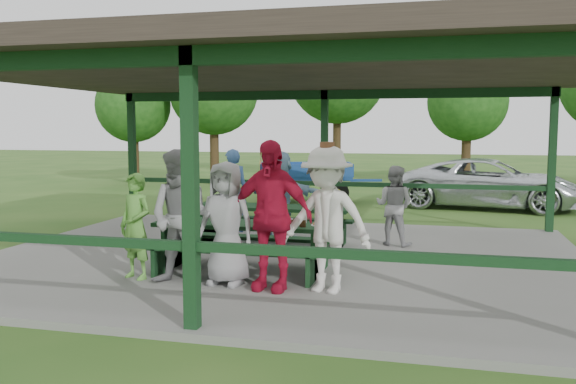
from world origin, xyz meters
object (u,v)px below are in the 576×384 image
(contestant_grey_left, at_px, (181,218))
(spectator_grey, at_px, (394,205))
(pickup_truck, at_px, (490,183))
(farm_trailer, at_px, (306,181))
(picnic_table_far, at_px, (271,220))
(contestant_green, at_px, (136,226))
(picnic_table_near, at_px, (243,241))
(contestant_white_fedora, at_px, (327,220))
(contestant_red, at_px, (270,215))
(spectator_lblue, at_px, (280,194))
(spectator_blue, at_px, (233,190))
(contestant_grey_mid, at_px, (226,223))

(contestant_grey_left, height_order, spectator_grey, contestant_grey_left)
(pickup_truck, distance_m, farm_trailer, 5.32)
(contestant_grey_left, xyz_separation_m, spectator_grey, (2.61, 3.64, -0.20))
(picnic_table_far, xyz_separation_m, contestant_green, (-1.25, -2.75, 0.28))
(picnic_table_near, relative_size, contestant_green, 1.74)
(contestant_white_fedora, bearing_deg, contestant_green, -168.50)
(picnic_table_far, height_order, contestant_green, contestant_green)
(contestant_red, distance_m, farm_trailer, 10.50)
(spectator_lblue, bearing_deg, contestant_white_fedora, 128.21)
(picnic_table_far, height_order, spectator_blue, spectator_blue)
(spectator_blue, bearing_deg, picnic_table_near, 94.69)
(contestant_grey_left, bearing_deg, picnic_table_far, 84.01)
(contestant_grey_mid, relative_size, contestant_red, 0.85)
(contestant_green, xyz_separation_m, pickup_truck, (5.57, 10.18, -0.16))
(farm_trailer, bearing_deg, spectator_grey, -79.45)
(contestant_grey_left, relative_size, farm_trailer, 0.50)
(spectator_lblue, relative_size, farm_trailer, 0.47)
(contestant_grey_mid, xyz_separation_m, farm_trailer, (-1.12, 10.23, -0.31))
(picnic_table_near, distance_m, contestant_white_fedora, 1.71)
(contestant_white_fedora, relative_size, spectator_grey, 1.34)
(contestant_green, xyz_separation_m, spectator_grey, (3.40, 3.46, -0.02))
(contestant_white_fedora, height_order, spectator_lblue, contestant_white_fedora)
(picnic_table_near, relative_size, farm_trailer, 0.71)
(contestant_grey_left, height_order, spectator_blue, contestant_grey_left)
(picnic_table_far, relative_size, contestant_grey_left, 1.52)
(contestant_green, height_order, spectator_lblue, spectator_lblue)
(contestant_grey_mid, height_order, spectator_blue, spectator_blue)
(spectator_blue, relative_size, farm_trailer, 0.46)
(contestant_grey_left, xyz_separation_m, contestant_grey_mid, (0.58, 0.19, -0.08))
(picnic_table_near, xyz_separation_m, pickup_truck, (4.21, 9.42, 0.12))
(contestant_grey_left, bearing_deg, contestant_green, 169.93)
(spectator_blue, height_order, pickup_truck, spectator_blue)
(spectator_blue, bearing_deg, contestant_red, 98.40)
(picnic_table_near, height_order, farm_trailer, farm_trailer)
(contestant_red, distance_m, contestant_white_fedora, 0.76)
(pickup_truck, bearing_deg, contestant_white_fedora, 174.24)
(contestant_white_fedora, bearing_deg, spectator_lblue, 126.40)
(contestant_red, bearing_deg, spectator_lblue, 110.43)
(pickup_truck, bearing_deg, spectator_blue, 147.01)
(contestant_grey_mid, bearing_deg, spectator_lblue, 99.28)
(contestant_green, relative_size, spectator_grey, 1.03)
(contestant_white_fedora, xyz_separation_m, spectator_lblue, (-1.60, 3.61, -0.09))
(contestant_grey_left, distance_m, contestant_white_fedora, 2.00)
(contestant_white_fedora, bearing_deg, contestant_grey_left, -163.72)
(picnic_table_far, height_order, contestant_red, contestant_red)
(farm_trailer, bearing_deg, contestant_white_fedora, -90.52)
(picnic_table_near, xyz_separation_m, contestant_white_fedora, (1.42, -0.80, 0.49))
(picnic_table_far, height_order, farm_trailer, farm_trailer)
(contestant_green, bearing_deg, pickup_truck, 80.73)
(spectator_grey, bearing_deg, contestant_white_fedora, 96.51)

